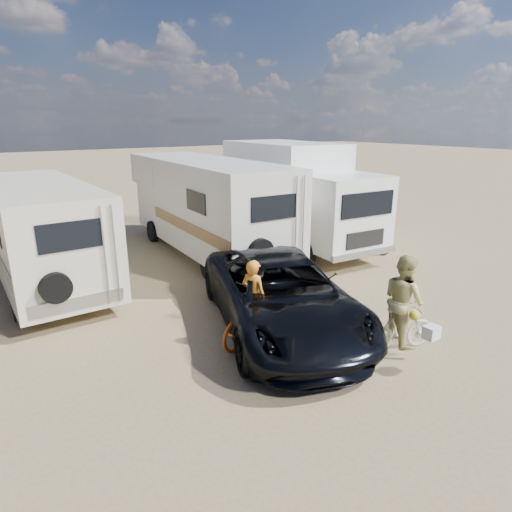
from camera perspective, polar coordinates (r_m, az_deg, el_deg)
ground at (r=10.03m, az=13.45°, el=-9.85°), size 140.00×140.00×0.00m
rv_main at (r=15.29m, az=-6.47°, el=6.24°), size 3.02×8.51×3.23m
rv_left at (r=13.44m, az=-25.89°, el=2.34°), size 2.37×6.88×2.88m
box_truck at (r=16.13m, az=5.59°, el=7.71°), size 3.25×7.15×3.72m
dark_suv at (r=9.72m, az=3.28°, el=-5.05°), size 4.50×6.36×1.61m
bike_man at (r=9.34m, az=-0.31°, el=-7.82°), size 2.14×1.31×1.06m
bike_woman at (r=9.41m, az=18.19°, el=-8.97°), size 1.61×0.83×0.93m
rider_man at (r=9.23m, az=-0.31°, el=-6.32°), size 0.55×0.67×1.59m
rider_woman at (r=9.23m, az=18.45°, el=-6.45°), size 0.91×1.04×1.84m
bike_parked at (r=15.63m, az=14.24°, el=1.59°), size 1.66×1.42×0.86m
cooler at (r=12.21m, az=-2.14°, el=-3.22°), size 0.65×0.53×0.46m
crate at (r=13.14m, az=3.48°, el=-2.00°), size 0.49×0.49×0.35m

